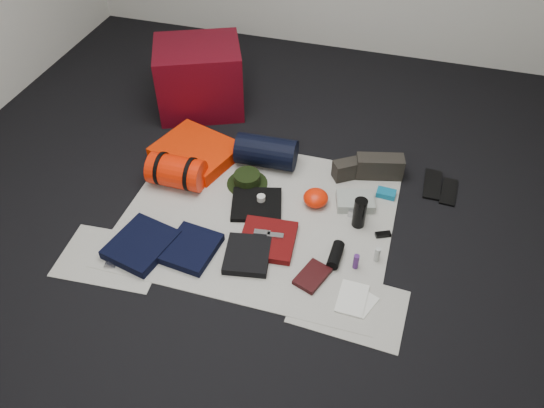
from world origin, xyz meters
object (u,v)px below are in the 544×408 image
(paperback_book, at_px, (312,276))
(sleeping_pad, at_px, (196,152))
(stuff_sack, at_px, (176,172))
(water_bottle, at_px, (360,213))
(red_cabinet, at_px, (199,78))
(navy_duffel, at_px, (266,152))
(compact_camera, at_px, (357,212))

(paperback_book, bearing_deg, sleeping_pad, 161.86)
(stuff_sack, relative_size, water_bottle, 1.80)
(water_bottle, relative_size, paperback_book, 0.97)
(red_cabinet, bearing_deg, navy_duffel, -61.58)
(stuff_sack, bearing_deg, paperback_book, -26.44)
(red_cabinet, relative_size, compact_camera, 5.62)
(water_bottle, height_order, compact_camera, water_bottle)
(paperback_book, bearing_deg, navy_duffel, 141.54)
(navy_duffel, bearing_deg, sleeping_pad, -174.74)
(sleeping_pad, xyz_separation_m, paperback_book, (1.00, -0.80, -0.03))
(red_cabinet, xyz_separation_m, compact_camera, (1.35, -0.84, -0.23))
(water_bottle, xyz_separation_m, compact_camera, (-0.02, 0.08, -0.08))
(sleeping_pad, bearing_deg, stuff_sack, -91.80)
(compact_camera, height_order, paperback_book, compact_camera)
(stuff_sack, xyz_separation_m, compact_camera, (1.16, 0.05, -0.08))
(red_cabinet, bearing_deg, water_bottle, -57.45)
(red_cabinet, relative_size, stuff_sack, 1.73)
(sleeping_pad, relative_size, compact_camera, 4.75)
(sleeping_pad, distance_m, navy_duffel, 0.49)
(sleeping_pad, xyz_separation_m, water_bottle, (1.17, -0.32, 0.05))
(red_cabinet, bearing_deg, stuff_sack, -101.73)
(sleeping_pad, xyz_separation_m, navy_duffel, (0.48, 0.06, 0.06))
(red_cabinet, distance_m, navy_duffel, 0.87)
(navy_duffel, xyz_separation_m, water_bottle, (0.69, -0.39, -0.01))
(compact_camera, bearing_deg, water_bottle, -78.89)
(paperback_book, bearing_deg, stuff_sack, 173.87)
(navy_duffel, distance_m, paperback_book, 1.01)
(red_cabinet, xyz_separation_m, water_bottle, (1.37, -0.92, -0.15))
(sleeping_pad, relative_size, paperback_book, 2.55)
(stuff_sack, bearing_deg, red_cabinet, 101.88)
(sleeping_pad, xyz_separation_m, compact_camera, (1.15, -0.24, -0.03))
(navy_duffel, xyz_separation_m, paperback_book, (0.52, -0.86, -0.09))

